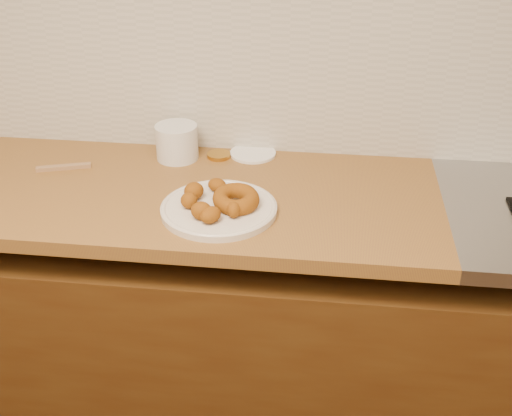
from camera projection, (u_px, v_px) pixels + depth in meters
The scene contains 11 objects.
wall_back at pixel (271, 2), 1.81m from camera, with size 4.00×0.02×2.70m, color #BDAA8F.
base_cabinet at pixel (258, 337), 2.02m from camera, with size 3.60×0.60×0.77m, color #482D10.
butcher_block at pixel (34, 187), 1.84m from camera, with size 2.30×0.62×0.04m, color brown.
backsplash at pixel (270, 55), 1.87m from camera, with size 3.60×0.02×0.60m, color beige.
donut_plate at pixel (219, 209), 1.67m from camera, with size 0.30×0.30×0.02m, color beige.
ring_donut at pixel (236, 199), 1.66m from camera, with size 0.12×0.12×0.04m, color brown.
fried_dough_chunks at pixel (205, 202), 1.64m from camera, with size 0.17×0.24×0.05m.
plastic_tub at pixel (177, 142), 1.94m from camera, with size 0.13×0.13×0.11m, color silver.
tub_lid at pixel (253, 153), 1.98m from camera, with size 0.14×0.14×0.01m, color white.
brass_jar_lid at pixel (219, 155), 1.97m from camera, with size 0.07×0.07×0.01m, color #B68229.
wooden_utensil at pixel (64, 167), 1.89m from camera, with size 0.16×0.02×0.01m, color #926D48.
Camera 1 is at (0.18, 0.15, 1.73)m, focal length 45.00 mm.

